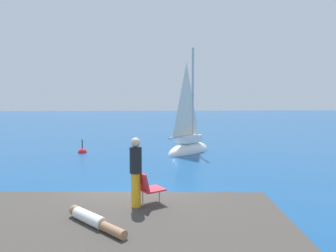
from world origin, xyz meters
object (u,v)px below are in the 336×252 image
Objects in this scene: beach_chair at (148,186)px; marker_buoy at (82,153)px; person_standing at (136,170)px; person_sunbather at (93,220)px; sailboat_near at (189,146)px.

beach_chair reaches higher than marker_buoy.
person_standing is 13.23m from marker_buoy.
person_standing is at bearing 97.61° from person_sunbather.
beach_chair is at bearing -147.64° from sailboat_near.
person_sunbather is at bearing -79.40° from person_standing.
person_sunbather reaches higher than marker_buoy.
sailboat_near is 13.86m from person_sunbather.
beach_chair is 13.15m from marker_buoy.
person_sunbather is at bearing -164.20° from beach_chair.
person_sunbather is 1.71× the size of beach_chair.
person_sunbather is 1.50m from person_standing.
marker_buoy is (-3.03, 13.55, -1.01)m from person_sunbather.
sailboat_near is 12.73m from person_standing.
beach_chair is at bearing 92.51° from person_sunbather.
sailboat_near is at bearing 120.75° from person_sunbather.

